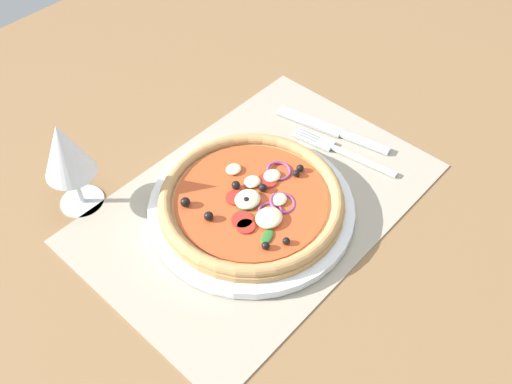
# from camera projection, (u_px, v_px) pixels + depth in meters

# --- Properties ---
(ground_plane) EXTENTS (1.90, 1.40, 0.02)m
(ground_plane) POSITION_uv_depth(u_px,v_px,m) (259.00, 207.00, 0.83)
(ground_plane) COLOR olive
(placemat) EXTENTS (0.51, 0.34, 0.00)m
(placemat) POSITION_uv_depth(u_px,v_px,m) (259.00, 201.00, 0.82)
(placemat) COLOR #A39984
(placemat) RESTS_ON ground_plane
(plate) EXTENTS (0.30, 0.30, 0.01)m
(plate) POSITION_uv_depth(u_px,v_px,m) (251.00, 208.00, 0.80)
(plate) COLOR white
(plate) RESTS_ON placemat
(pizza) EXTENTS (0.27, 0.27, 0.03)m
(pizza) POSITION_uv_depth(u_px,v_px,m) (252.00, 200.00, 0.79)
(pizza) COLOR tan
(pizza) RESTS_ON plate
(fork) EXTENTS (0.04, 0.18, 0.00)m
(fork) POSITION_uv_depth(u_px,v_px,m) (338.00, 150.00, 0.89)
(fork) COLOR #B2B5BA
(fork) RESTS_ON placemat
(knife) EXTENTS (0.06, 0.20, 0.01)m
(knife) POSITION_uv_depth(u_px,v_px,m) (331.00, 130.00, 0.92)
(knife) COLOR #B2B5BA
(knife) RESTS_ON placemat
(wine_glass) EXTENTS (0.07, 0.07, 0.15)m
(wine_glass) POSITION_uv_depth(u_px,v_px,m) (65.00, 153.00, 0.75)
(wine_glass) COLOR silver
(wine_glass) RESTS_ON ground_plane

